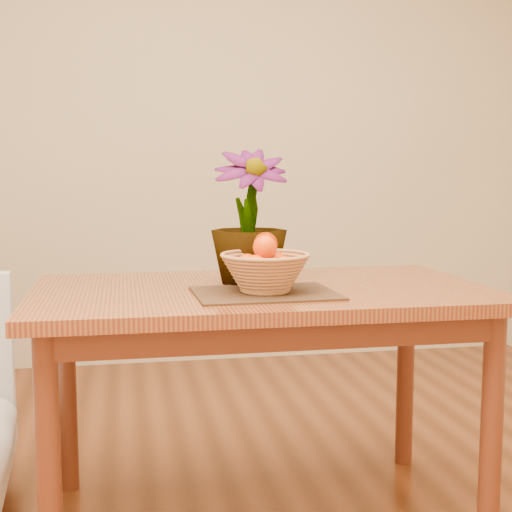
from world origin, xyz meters
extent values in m
cube|color=beige|center=(0.00, 2.25, 1.35)|extent=(4.00, 0.02, 2.70)
cube|color=brown|center=(0.00, 0.30, 0.73)|extent=(1.40, 0.80, 0.04)
cube|color=#532413|center=(0.00, 0.30, 0.67)|extent=(1.28, 0.68, 0.08)
cylinder|color=#532413|center=(-0.62, -0.02, 0.35)|extent=(0.06, 0.06, 0.71)
cylinder|color=#532413|center=(0.62, -0.02, 0.35)|extent=(0.06, 0.06, 0.71)
cylinder|color=#532413|center=(-0.62, 0.62, 0.35)|extent=(0.06, 0.06, 0.71)
cylinder|color=#532413|center=(0.62, 0.62, 0.35)|extent=(0.06, 0.06, 0.71)
cube|color=#392215|center=(-0.01, 0.17, 0.75)|extent=(0.42, 0.32, 0.01)
cylinder|color=#BA7F4D|center=(-0.01, 0.17, 0.76)|extent=(0.13, 0.13, 0.01)
sphere|color=#FF5104|center=(-0.01, 0.17, 0.83)|extent=(0.06, 0.06, 0.06)
sphere|color=#FF5104|center=(0.02, 0.22, 0.84)|extent=(0.07, 0.07, 0.07)
sphere|color=#FF5104|center=(-0.06, 0.21, 0.83)|extent=(0.07, 0.07, 0.07)
sphere|color=#FF5104|center=(-0.05, 0.12, 0.84)|extent=(0.07, 0.07, 0.07)
sphere|color=#FF5104|center=(0.03, 0.13, 0.83)|extent=(0.07, 0.07, 0.07)
sphere|color=#FF5104|center=(-0.01, 0.20, 0.89)|extent=(0.07, 0.07, 0.07)
sphere|color=#FF5104|center=(-0.02, 0.14, 0.89)|extent=(0.07, 0.07, 0.07)
sphere|color=#FF5104|center=(-0.01, 0.20, 0.89)|extent=(0.07, 0.07, 0.07)
imported|color=#193F12|center=(-0.02, 0.37, 0.97)|extent=(0.25, 0.25, 0.43)
camera|label=1|loc=(-0.42, -1.85, 1.11)|focal=50.00mm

